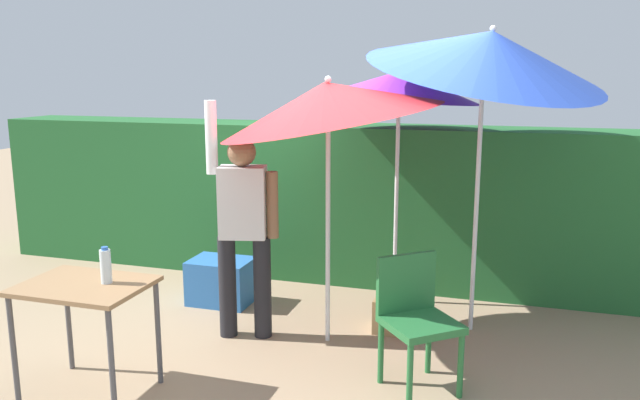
{
  "coord_description": "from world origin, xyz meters",
  "views": [
    {
      "loc": [
        1.44,
        -4.37,
        2.09
      ],
      "look_at": [
        0.0,
        0.3,
        1.1
      ],
      "focal_mm": 35.62,
      "sensor_mm": 36.0,
      "label": 1
    }
  ],
  "objects_px": {
    "crate_cardboard": "(398,314)",
    "bottle_water": "(106,266)",
    "chair_plastic": "(415,314)",
    "cooler_box": "(221,281)",
    "umbrella_rainbow": "(399,86)",
    "umbrella_orange": "(328,102)",
    "folding_table": "(85,297)",
    "umbrella_yellow": "(488,52)",
    "person_vendor": "(243,223)"
  },
  "relations": [
    {
      "from": "umbrella_rainbow",
      "to": "cooler_box",
      "type": "distance_m",
      "value": 2.38
    },
    {
      "from": "chair_plastic",
      "to": "folding_table",
      "type": "xyz_separation_m",
      "value": [
        -2.02,
        -0.74,
        0.16
      ]
    },
    {
      "from": "folding_table",
      "to": "bottle_water",
      "type": "relative_size",
      "value": 3.33
    },
    {
      "from": "chair_plastic",
      "to": "bottle_water",
      "type": "relative_size",
      "value": 3.71
    },
    {
      "from": "person_vendor",
      "to": "cooler_box",
      "type": "relative_size",
      "value": 3.39
    },
    {
      "from": "umbrella_rainbow",
      "to": "folding_table",
      "type": "distance_m",
      "value": 3.09
    },
    {
      "from": "umbrella_rainbow",
      "to": "umbrella_orange",
      "type": "height_order",
      "value": "umbrella_orange"
    },
    {
      "from": "umbrella_rainbow",
      "to": "umbrella_orange",
      "type": "relative_size",
      "value": 0.98
    },
    {
      "from": "cooler_box",
      "to": "umbrella_rainbow",
      "type": "bearing_deg",
      "value": 18.7
    },
    {
      "from": "umbrella_yellow",
      "to": "chair_plastic",
      "type": "height_order",
      "value": "umbrella_yellow"
    },
    {
      "from": "bottle_water",
      "to": "umbrella_rainbow",
      "type": "bearing_deg",
      "value": 56.94
    },
    {
      "from": "chair_plastic",
      "to": "cooler_box",
      "type": "height_order",
      "value": "chair_plastic"
    },
    {
      "from": "cooler_box",
      "to": "chair_plastic",
      "type": "bearing_deg",
      "value": -28.54
    },
    {
      "from": "umbrella_orange",
      "to": "cooler_box",
      "type": "bearing_deg",
      "value": 155.06
    },
    {
      "from": "umbrella_rainbow",
      "to": "bottle_water",
      "type": "height_order",
      "value": "umbrella_rainbow"
    },
    {
      "from": "chair_plastic",
      "to": "cooler_box",
      "type": "bearing_deg",
      "value": 151.46
    },
    {
      "from": "umbrella_rainbow",
      "to": "umbrella_yellow",
      "type": "height_order",
      "value": "umbrella_yellow"
    },
    {
      "from": "cooler_box",
      "to": "umbrella_yellow",
      "type": "bearing_deg",
      "value": 1.62
    },
    {
      "from": "chair_plastic",
      "to": "umbrella_yellow",
      "type": "bearing_deg",
      "value": 73.49
    },
    {
      "from": "umbrella_rainbow",
      "to": "umbrella_yellow",
      "type": "relative_size",
      "value": 0.79
    },
    {
      "from": "chair_plastic",
      "to": "folding_table",
      "type": "height_order",
      "value": "chair_plastic"
    },
    {
      "from": "cooler_box",
      "to": "folding_table",
      "type": "relative_size",
      "value": 0.69
    },
    {
      "from": "umbrella_orange",
      "to": "folding_table",
      "type": "bearing_deg",
      "value": -135.55
    },
    {
      "from": "crate_cardboard",
      "to": "bottle_water",
      "type": "relative_size",
      "value": 1.53
    },
    {
      "from": "umbrella_rainbow",
      "to": "chair_plastic",
      "type": "bearing_deg",
      "value": -74.73
    },
    {
      "from": "umbrella_yellow",
      "to": "crate_cardboard",
      "type": "bearing_deg",
      "value": -158.81
    },
    {
      "from": "crate_cardboard",
      "to": "umbrella_orange",
      "type": "bearing_deg",
      "value": -142.16
    },
    {
      "from": "chair_plastic",
      "to": "crate_cardboard",
      "type": "relative_size",
      "value": 2.42
    },
    {
      "from": "umbrella_rainbow",
      "to": "person_vendor",
      "type": "bearing_deg",
      "value": -131.13
    },
    {
      "from": "umbrella_yellow",
      "to": "cooler_box",
      "type": "bearing_deg",
      "value": -178.38
    },
    {
      "from": "person_vendor",
      "to": "crate_cardboard",
      "type": "xyz_separation_m",
      "value": [
        1.15,
        0.46,
        -0.79
      ]
    },
    {
      "from": "chair_plastic",
      "to": "folding_table",
      "type": "relative_size",
      "value": 1.11
    },
    {
      "from": "umbrella_rainbow",
      "to": "chair_plastic",
      "type": "height_order",
      "value": "umbrella_rainbow"
    },
    {
      "from": "chair_plastic",
      "to": "bottle_water",
      "type": "height_order",
      "value": "bottle_water"
    },
    {
      "from": "umbrella_orange",
      "to": "cooler_box",
      "type": "height_order",
      "value": "umbrella_orange"
    },
    {
      "from": "crate_cardboard",
      "to": "bottle_water",
      "type": "bearing_deg",
      "value": -135.99
    },
    {
      "from": "umbrella_orange",
      "to": "crate_cardboard",
      "type": "relative_size",
      "value": 5.98
    },
    {
      "from": "umbrella_orange",
      "to": "bottle_water",
      "type": "height_order",
      "value": "umbrella_orange"
    },
    {
      "from": "umbrella_rainbow",
      "to": "person_vendor",
      "type": "distance_m",
      "value": 1.83
    },
    {
      "from": "person_vendor",
      "to": "umbrella_orange",
      "type": "bearing_deg",
      "value": 6.79
    },
    {
      "from": "bottle_water",
      "to": "chair_plastic",
      "type": "bearing_deg",
      "value": 19.82
    },
    {
      "from": "umbrella_orange",
      "to": "folding_table",
      "type": "distance_m",
      "value": 2.14
    },
    {
      "from": "umbrella_yellow",
      "to": "bottle_water",
      "type": "bearing_deg",
      "value": -140.99
    },
    {
      "from": "umbrella_yellow",
      "to": "crate_cardboard",
      "type": "height_order",
      "value": "umbrella_yellow"
    },
    {
      "from": "person_vendor",
      "to": "bottle_water",
      "type": "relative_size",
      "value": 7.83
    },
    {
      "from": "folding_table",
      "to": "chair_plastic",
      "type": "bearing_deg",
      "value": 19.99
    },
    {
      "from": "umbrella_rainbow",
      "to": "person_vendor",
      "type": "xyz_separation_m",
      "value": [
        -0.99,
        -1.14,
        -1.03
      ]
    },
    {
      "from": "umbrella_orange",
      "to": "chair_plastic",
      "type": "xyz_separation_m",
      "value": [
        0.76,
        -0.5,
        -1.36
      ]
    },
    {
      "from": "umbrella_orange",
      "to": "bottle_water",
      "type": "relative_size",
      "value": 9.17
    },
    {
      "from": "umbrella_rainbow",
      "to": "chair_plastic",
      "type": "xyz_separation_m",
      "value": [
        0.43,
        -1.56,
        -1.46
      ]
    }
  ]
}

